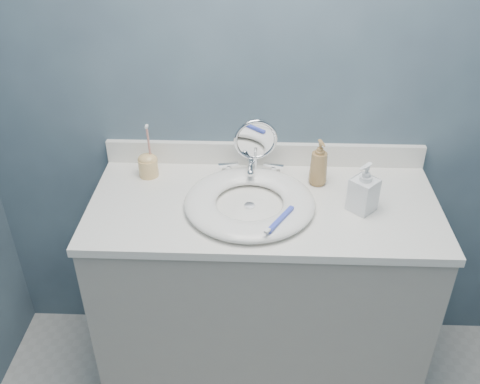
{
  "coord_description": "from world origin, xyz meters",
  "views": [
    {
      "loc": [
        -0.02,
        -0.56,
        1.94
      ],
      "look_at": [
        -0.08,
        0.94,
        0.94
      ],
      "focal_mm": 40.0,
      "sensor_mm": 36.0,
      "label": 1
    }
  ],
  "objects_px": {
    "soap_bottle_amber": "(319,163)",
    "makeup_mirror": "(256,146)",
    "soap_bottle_clear": "(364,187)",
    "toothbrush_holder": "(148,164)"
  },
  "relations": [
    {
      "from": "soap_bottle_amber",
      "to": "soap_bottle_clear",
      "type": "relative_size",
      "value": 0.98
    },
    {
      "from": "soap_bottle_clear",
      "to": "toothbrush_holder",
      "type": "height_order",
      "value": "toothbrush_holder"
    },
    {
      "from": "soap_bottle_amber",
      "to": "soap_bottle_clear",
      "type": "height_order",
      "value": "soap_bottle_clear"
    },
    {
      "from": "makeup_mirror",
      "to": "soap_bottle_amber",
      "type": "distance_m",
      "value": 0.24
    },
    {
      "from": "soap_bottle_clear",
      "to": "toothbrush_holder",
      "type": "distance_m",
      "value": 0.79
    },
    {
      "from": "makeup_mirror",
      "to": "soap_bottle_amber",
      "type": "relative_size",
      "value": 1.35
    },
    {
      "from": "soap_bottle_clear",
      "to": "toothbrush_holder",
      "type": "bearing_deg",
      "value": -150.32
    },
    {
      "from": "toothbrush_holder",
      "to": "soap_bottle_amber",
      "type": "bearing_deg",
      "value": -2.82
    },
    {
      "from": "soap_bottle_amber",
      "to": "makeup_mirror",
      "type": "bearing_deg",
      "value": 154.4
    },
    {
      "from": "soap_bottle_clear",
      "to": "toothbrush_holder",
      "type": "relative_size",
      "value": 0.84
    }
  ]
}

